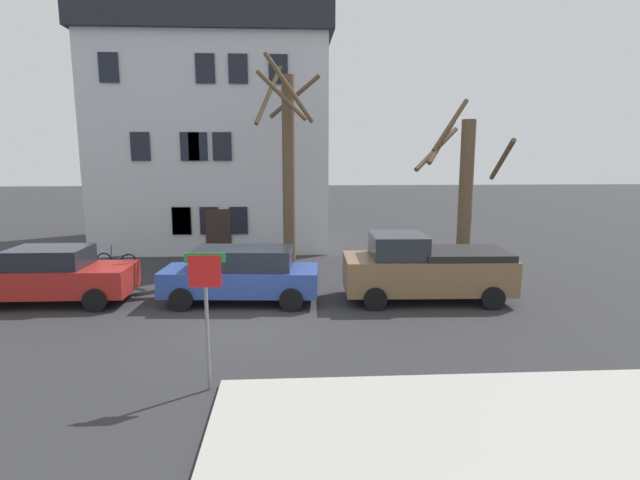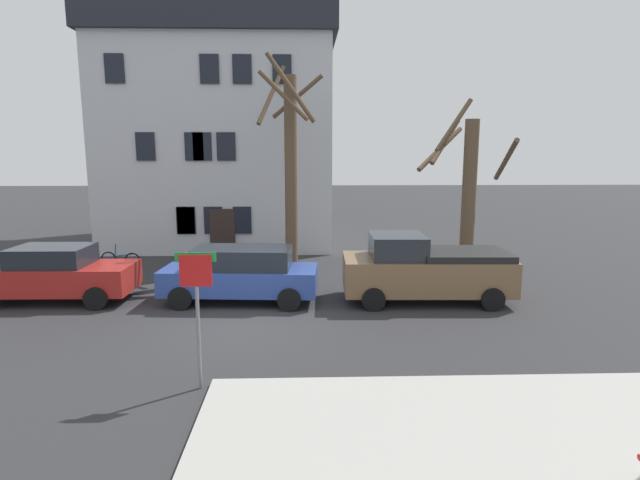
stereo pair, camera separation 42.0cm
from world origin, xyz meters
name	(u,v)px [view 1 (the left image)]	position (x,y,z in m)	size (l,w,h in m)	color
ground_plane	(243,325)	(0.00, 0.00, 0.00)	(120.00, 120.00, 0.00)	#2D2D30
building_main	(218,126)	(-2.32, 13.43, 5.86)	(11.09, 8.99, 11.56)	silver
tree_bare_near	(288,163)	(1.22, 6.43, 4.14)	(2.57, 2.48, 8.02)	brown
tree_bare_mid	(464,186)	(8.03, 6.29, 3.27)	(3.59, 3.55, 6.66)	brown
car_red_sedan	(51,276)	(-5.95, 2.32, 0.86)	(4.80, 2.10, 1.71)	#AD231E
car_blue_wagon	(242,274)	(-0.20, 2.07, 0.88)	(4.79, 2.22, 1.69)	#2D4799
pickup_truck_brown	(425,268)	(5.44, 2.03, 1.00)	(5.13, 2.45, 2.07)	brown
street_sign_pole	(206,295)	(-0.29, -3.71, 1.88)	(0.76, 0.07, 2.68)	slate
bicycle_leaning	(117,262)	(-5.43, 6.50, 0.37)	(1.71, 0.46, 1.03)	black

